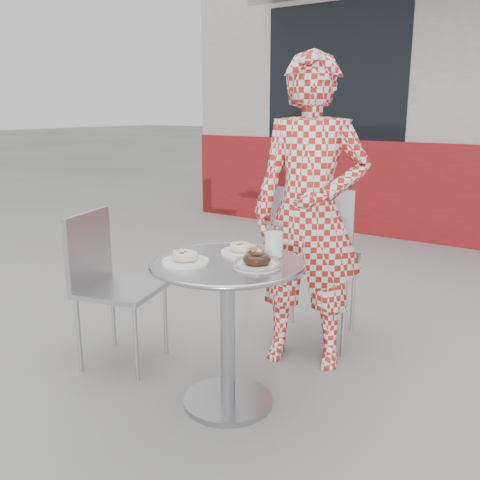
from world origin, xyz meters
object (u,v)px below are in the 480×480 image
Objects in this scene: chair_left at (121,318)px; plate_near at (185,258)px; plate_checker at (257,263)px; seated_person at (309,214)px; chair_far at (316,293)px; bistro_table at (227,298)px; milk_cup at (274,243)px; plate_far at (242,249)px.

chair_left is 0.75m from plate_near.
plate_checker is (0.28, 0.13, -0.00)m from plate_near.
seated_person is 7.88× the size of plate_checker.
seated_person reaches higher than plate_near.
chair_far is at bearing 82.59° from plate_near.
chair_left is (-0.71, 0.02, -0.27)m from bistro_table.
plate_near is at bearing 66.88° from chair_far.
chair_far reaches higher than plate_checker.
chair_far is (-0.00, 0.87, -0.23)m from bistro_table.
bistro_table is 5.06× the size of milk_cup.
plate_near is (0.58, -0.14, 0.46)m from chair_left.
plate_far is 0.29m from plate_near.
plate_far is at bearing -96.55° from chair_left.
plate_near is (-0.13, -0.12, 0.19)m from bistro_table.
plate_far is (0.69, 0.13, 0.46)m from chair_left.
seated_person is 0.77m from plate_near.
seated_person is (0.08, -0.26, 0.52)m from chair_far.
plate_far is 0.92× the size of plate_near.
milk_cup is at bearing 84.85° from chair_far.
seated_person is 0.62m from plate_checker.
chair_far reaches higher than chair_left.
plate_checker is at bearing -100.59° from seated_person.
plate_checker reaches higher than plate_near.
chair_far reaches higher than milk_cup.
plate_near is 0.40m from milk_cup.
milk_cup is (0.26, 0.30, 0.04)m from plate_near.
plate_far is (-0.10, -0.47, -0.10)m from seated_person.
bistro_table is at bearing 74.42° from chair_far.
chair_left is at bearing 179.33° from plate_checker.
plate_checker is at bearing 25.15° from plate_near.
seated_person is (0.07, 0.61, 0.29)m from bistro_table.
plate_checker is 1.50× the size of milk_cup.
seated_person reaches higher than milk_cup.
plate_far is (-0.02, 0.14, 0.19)m from bistro_table.
seated_person is at bearing 83.12° from bistro_table.
plate_checker is (0.15, -0.86, 0.42)m from chair_far.
chair_left is 0.84m from plate_far.
plate_checker is at bearing -107.49° from chair_left.
chair_left is 4.04× the size of plate_near.
chair_left is 0.98m from plate_checker.
chair_left reaches higher than plate_near.
chair_far is 4.62× the size of plate_near.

